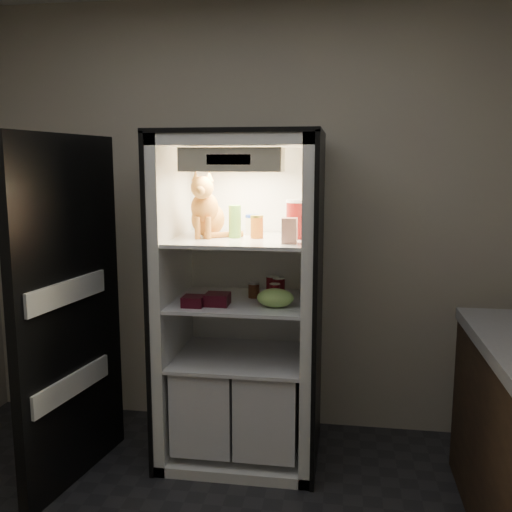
{
  "coord_description": "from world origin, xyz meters",
  "views": [
    {
      "loc": [
        0.57,
        -1.76,
        1.7
      ],
      "look_at": [
        0.09,
        1.32,
        1.19
      ],
      "focal_mm": 40.0,
      "sensor_mm": 36.0,
      "label": 1
    }
  ],
  "objects": [
    {
      "name": "soda_can_c",
      "position": [
        0.2,
        1.27,
        0.99
      ],
      "size": [
        0.06,
        0.06,
        0.11
      ],
      "color": "black",
      "rests_on": "refrigerator"
    },
    {
      "name": "grape_bag",
      "position": [
        0.22,
        1.19,
        0.99
      ],
      "size": [
        0.2,
        0.15,
        0.1
      ],
      "primitive_type": "ellipsoid",
      "color": "#89C75D",
      "rests_on": "refrigerator"
    },
    {
      "name": "condiment_jar",
      "position": [
        0.07,
        1.38,
        0.98
      ],
      "size": [
        0.06,
        0.06,
        0.09
      ],
      "color": "#592F19",
      "rests_on": "refrigerator"
    },
    {
      "name": "berry_box_right",
      "position": [
        -0.1,
        1.18,
        0.97
      ],
      "size": [
        0.13,
        0.13,
        0.06
      ],
      "primitive_type": "cube",
      "color": "#490C19",
      "rests_on": "refrigerator"
    },
    {
      "name": "salsa_jar",
      "position": [
        0.09,
        1.34,
        1.35
      ],
      "size": [
        0.07,
        0.07,
        0.13
      ],
      "color": "maroon",
      "rests_on": "refrigerator"
    },
    {
      "name": "refrigerator",
      "position": [
        0.0,
        1.38,
        0.79
      ],
      "size": [
        0.9,
        0.72,
        1.88
      ],
      "color": "white",
      "rests_on": "floor"
    },
    {
      "name": "tabby_cat",
      "position": [
        -0.2,
        1.36,
        1.43
      ],
      "size": [
        0.31,
        0.36,
        0.38
      ],
      "rotation": [
        0.0,
        0.0,
        0.05
      ],
      "color": "#B46517",
      "rests_on": "refrigerator"
    },
    {
      "name": "pepper_jar",
      "position": [
        0.32,
        1.37,
        1.4
      ],
      "size": [
        0.13,
        0.13,
        0.21
      ],
      "color": "maroon",
      "rests_on": "refrigerator"
    },
    {
      "name": "cream_carton",
      "position": [
        0.29,
        1.16,
        1.36
      ],
      "size": [
        0.08,
        0.08,
        0.13
      ],
      "primitive_type": "cube",
      "color": "beige",
      "rests_on": "refrigerator"
    },
    {
      "name": "berry_box_left",
      "position": [
        -0.22,
        1.14,
        0.97
      ],
      "size": [
        0.11,
        0.11,
        0.06
      ],
      "primitive_type": "cube",
      "color": "#490C19",
      "rests_on": "refrigerator"
    },
    {
      "name": "soda_can_a",
      "position": [
        0.17,
        1.38,
        1.0
      ],
      "size": [
        0.07,
        0.07,
        0.13
      ],
      "color": "black",
      "rests_on": "refrigerator"
    },
    {
      "name": "mayo_tub",
      "position": [
        0.05,
        1.48,
        1.35
      ],
      "size": [
        0.08,
        0.08,
        0.12
      ],
      "color": "white",
      "rests_on": "refrigerator"
    },
    {
      "name": "soda_can_b",
      "position": [
        0.22,
        1.34,
        1.0
      ],
      "size": [
        0.07,
        0.07,
        0.13
      ],
      "color": "black",
      "rests_on": "refrigerator"
    },
    {
      "name": "fridge_door",
      "position": [
        -0.85,
        0.96,
        0.91
      ],
      "size": [
        0.19,
        0.87,
        1.85
      ],
      "rotation": [
        0.0,
        0.0,
        -0.16
      ],
      "color": "black",
      "rests_on": "floor"
    },
    {
      "name": "room_shell",
      "position": [
        0.0,
        0.0,
        1.62
      ],
      "size": [
        3.6,
        3.6,
        3.6
      ],
      "color": "white",
      "rests_on": "floor"
    },
    {
      "name": "parmesan_shaker",
      "position": [
        -0.03,
        1.34,
        1.38
      ],
      "size": [
        0.07,
        0.07,
        0.18
      ],
      "color": "#23822F",
      "rests_on": "refrigerator"
    }
  ]
}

